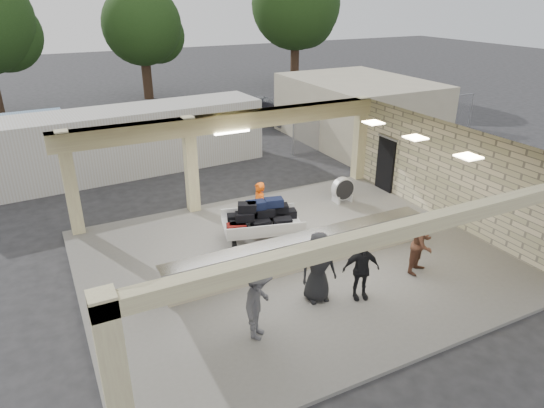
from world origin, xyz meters
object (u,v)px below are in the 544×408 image
passenger_d (318,267)px  car_dark (265,110)px  passenger_c (258,302)px  passenger_a (423,244)px  car_white_a (309,113)px  luggage_cart (261,219)px  container_white (118,142)px  baggage_counter (301,252)px  passenger_b (361,269)px  drum_fan (343,189)px  baggage_handler (259,208)px  car_white_b (376,110)px

passenger_d → car_dark: (7.13, 17.68, -0.33)m
passenger_c → car_dark: (9.13, 18.33, -0.31)m
passenger_a → car_white_a: passenger_a is taller
passenger_c → car_dark: 20.48m
luggage_cart → car_dark: luggage_cart is taller
passenger_c → container_white: 13.01m
car_dark → container_white: (-9.74, -5.34, 0.68)m
baggage_counter → passenger_d: bearing=-105.1°
container_white → baggage_counter: bearing=-78.0°
baggage_counter → passenger_b: passenger_b is taller
passenger_b → car_white_a: bearing=80.1°
luggage_cart → passenger_c: size_ratio=1.47×
passenger_b → baggage_counter: bearing=122.8°
passenger_c → luggage_cart: bearing=16.4°
drum_fan → container_white: 10.04m
baggage_counter → container_white: container_white is taller
luggage_cart → baggage_counter: bearing=-64.2°
passenger_d → car_white_a: size_ratio=0.40×
baggage_counter → car_white_a: size_ratio=1.73×
baggage_counter → baggage_handler: size_ratio=4.66×
baggage_handler → passenger_c: bearing=-27.0°
passenger_d → passenger_c: bearing=-154.7°
drum_fan → car_white_a: size_ratio=0.20×
passenger_b → car_dark: (6.12, 18.11, -0.22)m
car_white_b → car_white_a: bearing=60.8°
baggage_handler → passenger_a: bearing=34.4°
baggage_counter → container_white: 11.21m
car_white_a → car_dark: 2.76m
passenger_a → car_white_a: size_ratio=0.36×
passenger_c → car_dark: size_ratio=0.43×
passenger_d → car_dark: passenger_d is taller
drum_fan → passenger_b: 6.31m
luggage_cart → drum_fan: luggage_cart is taller
passenger_a → passenger_d: bearing=154.3°
luggage_cart → car_dark: bearing=78.0°
passenger_b → passenger_d: bearing=173.4°
drum_fan → car_white_b: bearing=48.5°
car_white_a → passenger_c: bearing=153.7°
passenger_c → passenger_a: bearing=-42.0°
passenger_a → baggage_handler: bearing=102.8°
passenger_a → car_dark: size_ratio=0.40×
passenger_b → container_white: bearing=122.6°
car_white_b → container_white: bearing=85.3°
car_dark → baggage_counter: bearing=-175.6°
car_white_a → car_dark: (-2.09, 1.80, 0.04)m
passenger_a → car_dark: bearing=55.0°
baggage_counter → car_white_b: bearing=45.6°
car_white_a → drum_fan: bearing=163.0°
drum_fan → baggage_handler: bearing=-165.2°
luggage_cart → baggage_handler: (0.22, 0.60, 0.09)m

